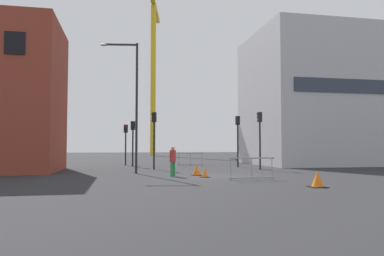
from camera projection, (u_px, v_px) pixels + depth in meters
ground at (218, 176)px, 20.05m from camera, size 160.00×160.00×0.00m
office_block at (324, 100)px, 33.53m from camera, size 13.15×10.27×11.81m
construction_crane at (153, 56)px, 63.06m from camera, size 3.64×14.92×27.17m
streetlamp_tall at (132, 96)px, 21.92m from camera, size 2.27×0.47×7.88m
traffic_light_crosswalk at (126, 138)px, 31.62m from camera, size 0.38×0.36×3.51m
traffic_light_near at (154, 131)px, 25.73m from camera, size 0.39×0.33×4.04m
traffic_light_island at (133, 136)px, 29.28m from camera, size 0.37×0.37×3.65m
traffic_light_far at (260, 131)px, 25.57m from camera, size 0.37×0.24×4.03m
traffic_light_corner at (238, 133)px, 28.53m from camera, size 0.39×0.30×4.00m
pedestrian_walking at (173, 159)px, 19.69m from camera, size 0.34×0.34×1.64m
safety_barrier_front at (191, 159)px, 30.47m from camera, size 2.19×0.17×1.08m
safety_barrier_left_run at (252, 168)px, 17.58m from camera, size 2.35×0.12×1.08m
traffic_cone_on_verge at (197, 170)px, 20.49m from camera, size 0.60×0.60×0.61m
traffic_cone_by_barrier at (318, 180)px, 14.43m from camera, size 0.64×0.64×0.65m
traffic_cone_orange at (205, 173)px, 19.17m from camera, size 0.47×0.47×0.48m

